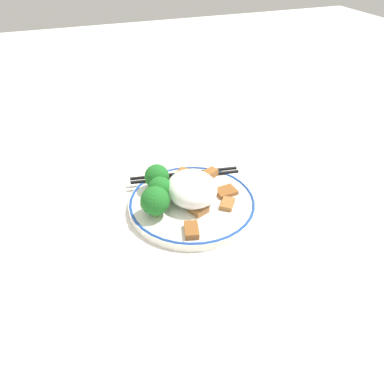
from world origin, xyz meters
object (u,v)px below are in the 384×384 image
at_px(broccoli_back_left, 157,177).
at_px(broccoli_back_center, 160,189).
at_px(broccoli_back_right, 155,201).
at_px(plate, 192,203).
at_px(chopsticks, 185,175).

xyz_separation_m(broccoli_back_left, broccoli_back_center, (0.04, -0.01, -0.00)).
bearing_deg(broccoli_back_left, broccoli_back_right, -18.21).
bearing_deg(broccoli_back_center, plate, 71.99).
distance_m(plate, broccoli_back_left, 0.08).
xyz_separation_m(plate, broccoli_back_right, (0.02, -0.07, 0.04)).
height_order(broccoli_back_left, broccoli_back_right, broccoli_back_right).
bearing_deg(chopsticks, broccoli_back_right, -42.34).
bearing_deg(broccoli_back_center, broccoli_back_right, -28.85).
relative_size(broccoli_back_left, broccoli_back_right, 0.95).
bearing_deg(broccoli_back_center, chopsticks, 132.24).
xyz_separation_m(broccoli_back_left, broccoli_back_right, (0.07, -0.02, 0.00)).
distance_m(broccoli_back_left, broccoli_back_right, 0.07).
relative_size(broccoli_back_center, chopsticks, 0.24).
height_order(broccoli_back_left, broccoli_back_center, broccoli_back_left).
distance_m(broccoli_back_left, chopsticks, 0.07).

